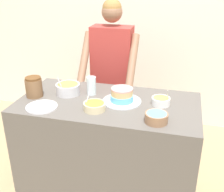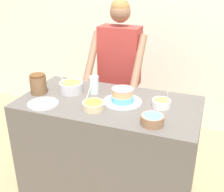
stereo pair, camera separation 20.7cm
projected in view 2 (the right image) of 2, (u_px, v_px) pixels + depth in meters
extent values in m
cube|color=silver|center=(154.00, 22.00, 3.36)|extent=(10.00, 0.05, 2.60)
cube|color=#5B5651|center=(109.00, 149.00, 2.42)|extent=(1.44, 0.74, 0.90)
cylinder|color=#2D2D38|center=(111.00, 116.00, 3.10)|extent=(0.12, 0.12, 0.78)
cylinder|color=#2D2D38|center=(127.00, 118.00, 3.04)|extent=(0.12, 0.12, 0.78)
cube|color=#B23833|center=(120.00, 56.00, 2.79)|extent=(0.40, 0.22, 0.59)
cylinder|color=#8E664C|center=(92.00, 59.00, 2.73)|extent=(0.07, 0.38, 0.50)
cylinder|color=#8E664C|center=(138.00, 64.00, 2.58)|extent=(0.07, 0.38, 0.50)
sphere|color=#8E664C|center=(120.00, 12.00, 2.62)|extent=(0.20, 0.20, 0.20)
sphere|color=olive|center=(120.00, 8.00, 2.60)|extent=(0.18, 0.18, 0.18)
cylinder|color=silver|center=(122.00, 102.00, 2.23)|extent=(0.31, 0.31, 0.01)
cylinder|color=#60B7E0|center=(122.00, 98.00, 2.21)|extent=(0.18, 0.18, 0.05)
cylinder|color=#DBB275|center=(123.00, 93.00, 2.19)|extent=(0.17, 0.17, 0.05)
cylinder|color=pink|center=(123.00, 89.00, 2.18)|extent=(0.17, 0.17, 0.01)
cylinder|color=white|center=(161.00, 103.00, 2.14)|extent=(0.14, 0.14, 0.06)
cylinder|color=#F2DB4C|center=(161.00, 101.00, 2.13)|extent=(0.12, 0.12, 0.01)
cylinder|color=silver|center=(168.00, 99.00, 2.10)|extent=(0.01, 0.06, 0.13)
cylinder|color=#936B4C|center=(152.00, 120.00, 1.89)|extent=(0.16, 0.16, 0.07)
cylinder|color=#60B7E0|center=(153.00, 116.00, 1.88)|extent=(0.14, 0.14, 0.01)
cylinder|color=silver|center=(71.00, 87.00, 2.40)|extent=(0.20, 0.20, 0.09)
cylinder|color=olive|center=(71.00, 83.00, 2.38)|extent=(0.17, 0.17, 0.01)
cylinder|color=silver|center=(64.00, 85.00, 2.33)|extent=(0.08, 0.04, 0.16)
cylinder|color=beige|center=(93.00, 106.00, 2.11)|extent=(0.17, 0.17, 0.06)
cylinder|color=#EF9938|center=(93.00, 103.00, 2.10)|extent=(0.14, 0.14, 0.01)
cylinder|color=silver|center=(88.00, 95.00, 2.11)|extent=(0.04, 0.09, 0.18)
cylinder|color=silver|center=(94.00, 85.00, 2.36)|extent=(0.08, 0.08, 0.15)
cylinder|color=silver|center=(43.00, 104.00, 2.19)|extent=(0.24, 0.24, 0.01)
cylinder|color=brown|center=(38.00, 85.00, 2.36)|extent=(0.14, 0.14, 0.15)
cylinder|color=brown|center=(37.00, 75.00, 2.33)|extent=(0.13, 0.13, 0.02)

